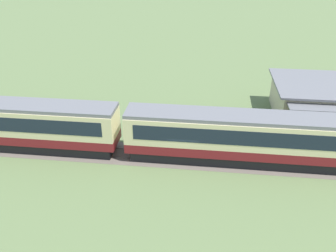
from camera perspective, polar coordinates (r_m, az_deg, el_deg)
ground_plane at (r=29.92m, az=2.47°, el=-5.31°), size 600.00×600.00×0.00m
passenger_train at (r=29.66m, az=-6.91°, el=-0.53°), size 83.16×2.87×4.24m
railway_track at (r=31.29m, az=-9.98°, el=-4.11°), size 117.11×3.60×0.04m
station_building at (r=39.43m, az=24.64°, el=3.66°), size 11.56×9.68×3.68m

